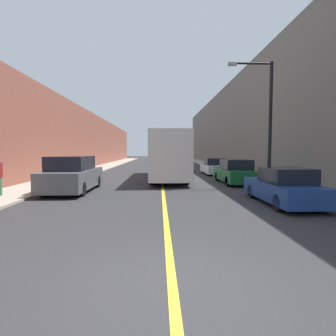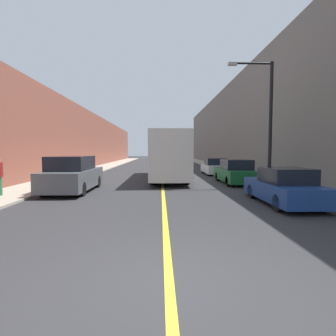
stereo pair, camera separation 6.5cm
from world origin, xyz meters
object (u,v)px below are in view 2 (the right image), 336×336
at_px(bus, 168,155).
at_px(car_right_far, 215,167).
at_px(parked_suv_left, 73,175).
at_px(street_lamp_right, 267,115).
at_px(car_right_near, 284,188).
at_px(car_right_mid, 235,173).

xyz_separation_m(bus, car_right_far, (4.29, 3.29, -1.15)).
xyz_separation_m(parked_suv_left, car_right_far, (9.48, 9.49, -0.20)).
bearing_deg(street_lamp_right, bus, 139.15).
distance_m(car_right_near, car_right_mid, 6.72).
xyz_separation_m(parked_suv_left, car_right_near, (9.56, -3.54, -0.20)).
bearing_deg(car_right_near, street_lamp_right, 76.01).
bearing_deg(car_right_near, car_right_mid, 90.12).
xyz_separation_m(bus, parked_suv_left, (-5.19, -6.20, -0.95)).
height_order(bus, car_right_far, bus).
bearing_deg(parked_suv_left, street_lamp_right, 7.20).
relative_size(parked_suv_left, car_right_mid, 1.05).
height_order(car_right_near, car_right_mid, car_right_mid).
distance_m(bus, parked_suv_left, 8.14).
relative_size(car_right_mid, car_right_far, 1.10).
relative_size(car_right_near, car_right_far, 1.02).
xyz_separation_m(bus, car_right_near, (4.37, -9.74, -1.15)).
height_order(parked_suv_left, car_right_near, parked_suv_left).
bearing_deg(car_right_mid, car_right_near, -89.88).
bearing_deg(car_right_near, bus, 114.16).
distance_m(bus, car_right_far, 5.52).
bearing_deg(street_lamp_right, car_right_near, -103.99).
relative_size(car_right_far, street_lamp_right, 0.59).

